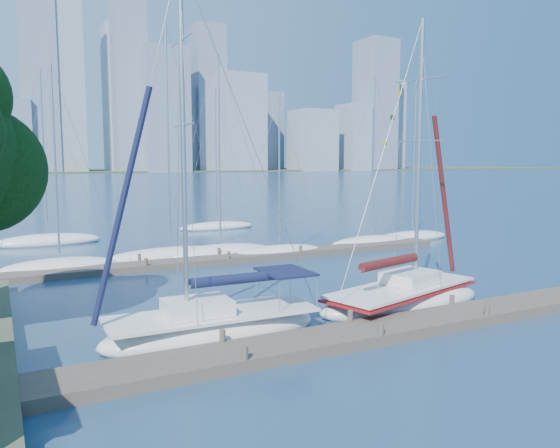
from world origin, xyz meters
TOP-DOWN VIEW (x-y plane):
  - ground at (0.00, 0.00)m, footprint 700.00×700.00m
  - near_dock at (0.00, 0.00)m, footprint 26.00×2.00m
  - far_dock at (2.00, 16.00)m, footprint 30.00×1.80m
  - far_shore at (0.00, 320.00)m, footprint 800.00×100.00m
  - sailboat_navy at (-4.74, 2.50)m, footprint 8.02×2.79m
  - sailboat_maroon at (3.85, 2.59)m, footprint 8.57×4.73m
  - bg_boat_0 at (-8.30, 17.61)m, footprint 6.89×4.17m
  - bg_boat_1 at (-1.62, 18.54)m, footprint 8.53×3.13m
  - bg_boat_2 at (1.54, 17.91)m, footprint 7.79×5.02m
  - bg_boat_3 at (5.14, 16.50)m, footprint 6.43×2.42m
  - bg_boat_4 at (13.38, 17.41)m, footprint 7.06×2.25m
  - bg_boat_5 at (17.91, 18.16)m, footprint 6.87×2.39m
  - bg_boat_6 at (-8.05, 28.76)m, footprint 7.92×4.18m
  - bg_boat_7 at (6.56, 31.78)m, footprint 7.40×3.34m
  - skyline at (19.85, 290.49)m, footprint 502.49×51.31m

SIDE VIEW (x-z plane):
  - ground at x=0.00m, z-range 0.00..0.00m
  - far_shore at x=0.00m, z-range -0.75..0.75m
  - far_dock at x=2.00m, z-range 0.00..0.36m
  - near_dock at x=0.00m, z-range 0.00..0.40m
  - bg_boat_3 at x=5.14m, z-range -5.19..5.67m
  - bg_boat_7 at x=6.56m, z-range -6.26..6.75m
  - bg_boat_4 at x=13.38m, z-range -6.08..6.58m
  - bg_boat_5 at x=17.91m, z-range -6.14..6.64m
  - bg_boat_0 at x=-8.30m, z-range -5.68..6.20m
  - bg_boat_1 at x=-1.62m, z-range -7.15..7.70m
  - bg_boat_6 at x=-8.05m, z-range -6.28..6.84m
  - bg_boat_2 at x=1.54m, z-range -6.37..6.93m
  - sailboat_maroon at x=3.85m, z-range -5.33..7.31m
  - sailboat_navy at x=-4.74m, z-range -5.55..7.71m
  - skyline at x=19.85m, z-range -21.45..92.09m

